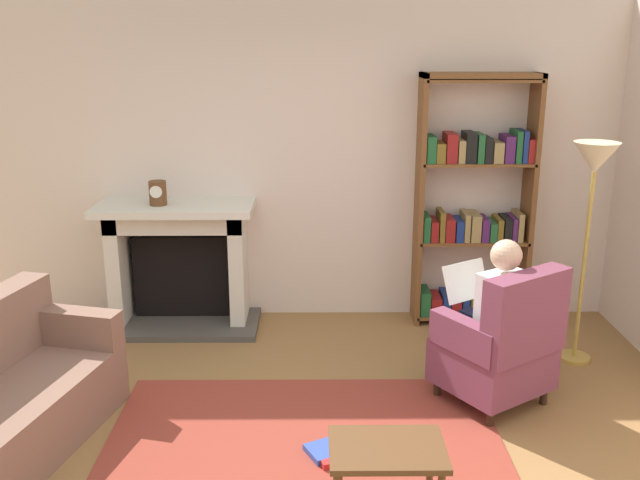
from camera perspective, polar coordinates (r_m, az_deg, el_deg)
The scene contains 10 objects.
back_wall at distance 5.97m, azimuth -1.06°, elevation 6.38°, with size 5.60×0.10×2.70m, color beige.
area_rug at distance 4.33m, azimuth -1.29°, elevation -16.81°, with size 2.40×1.80×0.01m, color maroon.
fireplace at distance 6.02m, azimuth -11.34°, elevation -1.56°, with size 1.32×0.64×1.06m.
mantel_clock at distance 5.80m, azimuth -13.03°, elevation 3.73°, with size 0.14×0.14×0.20m.
bookshelf at distance 5.98m, azimuth 12.40°, elevation 2.59°, with size 0.95×0.32×2.09m.
armchair_reading at distance 4.79m, azimuth 14.49°, elevation -8.29°, with size 0.88×0.87×0.97m.
seated_reader at distance 4.78m, azimuth 13.61°, elevation -5.70°, with size 0.55×0.59×1.14m.
side_table at distance 3.56m, azimuth 5.45°, elevation -17.38°, with size 0.56×0.39×0.48m.
scattered_books at distance 4.29m, azimuth 1.06°, elevation -16.84°, with size 0.34×0.33×0.04m.
floor_lamp at distance 5.35m, azimuth 21.30°, elevation 4.71°, with size 0.32×0.32×1.66m.
Camera 1 is at (0.07, -3.34, 2.36)m, focal length 39.46 mm.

